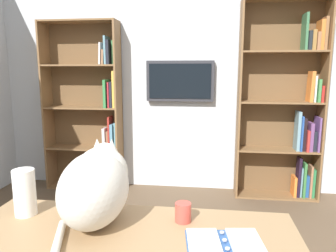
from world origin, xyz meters
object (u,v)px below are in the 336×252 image
Objects in this scene: bookshelf_right at (92,112)px; wall_mounted_tv at (180,81)px; paper_towel_roll at (25,192)px; open_binder at (225,242)px; cat at (97,183)px; bookshelf_left at (289,106)px; coffee_mug at (183,212)px.

bookshelf_right reaches higher than wall_mounted_tv.
wall_mounted_tv is 3.32× the size of paper_towel_roll.
cat is at bearing -12.29° from open_binder.
bookshelf_left reaches higher than bookshelf_right.
bookshelf_right is at bearing -58.22° from open_binder.
bookshelf_right is at bearing -0.01° from bookshelf_left.
wall_mounted_tv is 2.25× the size of open_binder.
cat is at bearing 85.35° from wall_mounted_tv.
open_binder is at bearing 121.78° from bookshelf_right.
bookshelf_left is at bearing -108.83° from open_binder.
wall_mounted_tv is 2.46m from paper_towel_roll.
cat is 0.66m from open_binder.
bookshelf_left is 6.26× the size of open_binder.
bookshelf_left is 1.09× the size of bookshelf_right.
open_binder is (-0.61, 0.13, -0.19)m from cat.
wall_mounted_tv is at bearing -175.82° from bookshelf_right.
bookshelf_right is 2.54× the size of wall_mounted_tv.
wall_mounted_tv is (-1.07, -0.08, 0.38)m from bookshelf_right.
open_binder is at bearing 71.17° from bookshelf_left.
bookshelf_right is at bearing -59.76° from coffee_mug.
bookshelf_right is 8.44× the size of paper_towel_roll.
open_binder is 1.47× the size of paper_towel_roll.
bookshelf_left reaches higher than paper_towel_roll.
cat is (1.44, 2.28, -0.14)m from bookshelf_left.
coffee_mug is (-0.42, -0.05, -0.15)m from cat.
wall_mounted_tv is at bearing -104.14° from paper_towel_roll.
wall_mounted_tv is (1.25, -0.08, 0.27)m from bookshelf_left.
open_binder is 0.27m from coffee_mug.
bookshelf_right reaches higher than cat.
bookshelf_right is at bearing 4.18° from wall_mounted_tv.
bookshelf_right reaches higher than coffee_mug.
paper_towel_roll is 0.82m from coffee_mug.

